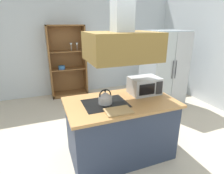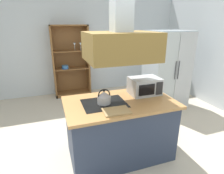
{
  "view_description": "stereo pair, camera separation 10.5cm",
  "coord_description": "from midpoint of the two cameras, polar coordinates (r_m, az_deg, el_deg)",
  "views": [
    {
      "loc": [
        -0.91,
        -2.34,
        1.97
      ],
      "look_at": [
        0.1,
        0.25,
        1.0
      ],
      "focal_mm": 29.94,
      "sensor_mm": 36.0,
      "label": 1
    },
    {
      "loc": [
        -0.81,
        -2.38,
        1.97
      ],
      "look_at": [
        0.1,
        0.25,
        1.0
      ],
      "focal_mm": 29.94,
      "sensor_mm": 36.0,
      "label": 2
    }
  ],
  "objects": [
    {
      "name": "range_hood",
      "position": [
        2.46,
        1.77,
        14.79
      ],
      "size": [
        0.9,
        0.7,
        1.21
      ],
      "color": "olive"
    },
    {
      "name": "dish_cabinet",
      "position": [
        5.3,
        -13.97,
        6.46
      ],
      "size": [
        0.98,
        0.4,
        1.91
      ],
      "color": "brown",
      "rests_on": "ground"
    },
    {
      "name": "kitchen_island",
      "position": [
        2.89,
        1.5,
        -12.48
      ],
      "size": [
        1.57,
        0.92,
        0.9
      ],
      "color": "#2D384F",
      "rests_on": "ground"
    },
    {
      "name": "ground_plane",
      "position": [
        3.19,
        -1.03,
        -18.88
      ],
      "size": [
        7.8,
        7.8,
        0.0
      ],
      "primitive_type": "plane",
      "color": "beige"
    },
    {
      "name": "cutting_board",
      "position": [
        2.37,
        0.7,
        -7.33
      ],
      "size": [
        0.35,
        0.25,
        0.02
      ],
      "primitive_type": "cube",
      "rotation": [
        0.0,
        0.0,
        -0.03
      ],
      "color": "tan",
      "rests_on": "kitchen_island"
    },
    {
      "name": "microwave",
      "position": [
        2.96,
        8.88,
        0.44
      ],
      "size": [
        0.46,
        0.35,
        0.26
      ],
      "color": "#B7BABF",
      "rests_on": "kitchen_island"
    },
    {
      "name": "kettle",
      "position": [
        2.57,
        -3.25,
        -3.26
      ],
      "size": [
        0.19,
        0.19,
        0.21
      ],
      "color": "#BEBBBB",
      "rests_on": "kitchen_island"
    },
    {
      "name": "wall_back",
      "position": [
        5.47,
        -12.3,
        12.28
      ],
      "size": [
        6.0,
        0.12,
        2.7
      ],
      "primitive_type": "cube",
      "color": "silver",
      "rests_on": "ground"
    },
    {
      "name": "refrigerator",
      "position": [
        4.61,
        14.73,
        5.16
      ],
      "size": [
        0.9,
        0.77,
        1.8
      ],
      "color": "#B0BBC4",
      "rests_on": "ground"
    }
  ]
}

